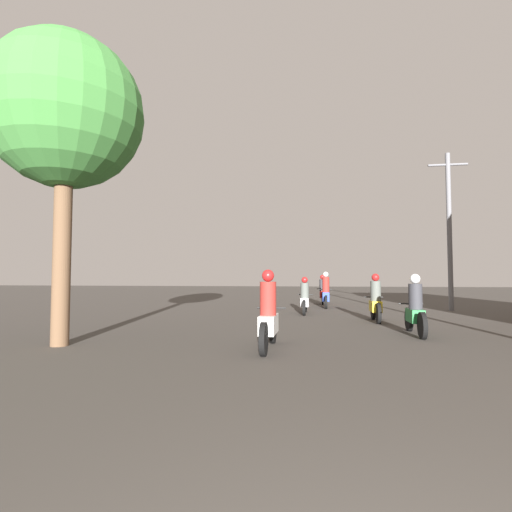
{
  "coord_description": "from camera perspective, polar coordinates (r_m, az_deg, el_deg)",
  "views": [
    {
      "loc": [
        -0.57,
        -0.76,
        1.41
      ],
      "look_at": [
        -3.42,
        17.01,
        2.36
      ],
      "focal_mm": 28.0,
      "sensor_mm": 36.0,
      "label": 1
    }
  ],
  "objects": [
    {
      "name": "motorcycle_silver",
      "position": [
        15.58,
        6.99,
        -6.09
      ],
      "size": [
        0.6,
        2.06,
        1.42
      ],
      "rotation": [
        0.0,
        0.0,
        0.0
      ],
      "color": "black",
      "rests_on": "ground_plane"
    },
    {
      "name": "motorcycle_yellow",
      "position": [
        13.28,
        16.71,
        -6.38
      ],
      "size": [
        0.6,
        1.88,
        1.52
      ],
      "rotation": [
        0.0,
        0.0,
        -0.03
      ],
      "color": "black",
      "rests_on": "ground_plane"
    },
    {
      "name": "utility_pole_far",
      "position": [
        18.86,
        25.9,
        3.7
      ],
      "size": [
        1.6,
        0.2,
        6.72
      ],
      "color": "slate",
      "rests_on": "ground_plane"
    },
    {
      "name": "motorcycle_red",
      "position": [
        21.26,
        9.48,
        -5.13
      ],
      "size": [
        0.6,
        1.99,
        1.53
      ],
      "rotation": [
        0.0,
        0.0,
        0.03
      ],
      "color": "black",
      "rests_on": "ground_plane"
    },
    {
      "name": "motorcycle_white",
      "position": [
        7.91,
        1.79,
        -8.76
      ],
      "size": [
        0.6,
        2.03,
        1.56
      ],
      "rotation": [
        0.0,
        0.0,
        -0.0
      ],
      "color": "black",
      "rests_on": "ground_plane"
    },
    {
      "name": "street_tree",
      "position": [
        9.83,
        -25.57,
        17.85
      ],
      "size": [
        3.24,
        3.24,
        6.53
      ],
      "color": "brown",
      "rests_on": "ground_plane"
    },
    {
      "name": "motorcycle_blue",
      "position": [
        18.77,
        9.95,
        -5.28
      ],
      "size": [
        0.6,
        1.96,
        1.66
      ],
      "rotation": [
        0.0,
        0.0,
        -0.13
      ],
      "color": "black",
      "rests_on": "ground_plane"
    },
    {
      "name": "motorcycle_green",
      "position": [
        10.55,
        21.79,
        -7.22
      ],
      "size": [
        0.6,
        2.01,
        1.49
      ],
      "rotation": [
        0.0,
        0.0,
        0.11
      ],
      "color": "black",
      "rests_on": "ground_plane"
    }
  ]
}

